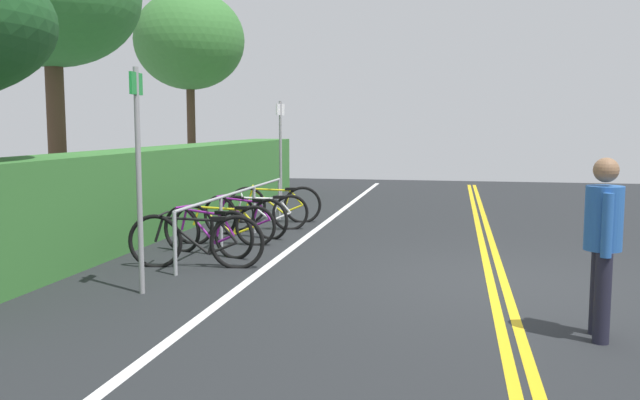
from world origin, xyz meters
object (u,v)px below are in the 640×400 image
at_px(bicycle_0, 196,241).
at_px(sign_post_far, 281,146).
at_px(sign_post_near, 138,160).
at_px(bicycle_5, 275,205).
at_px(bicycle_1, 207,232).
at_px(pedestrian, 603,236).
at_px(bike_rack, 239,203).
at_px(bicycle_3, 245,217).
at_px(tree_far_right, 189,41).
at_px(bicycle_4, 264,213).
at_px(bicycle_2, 225,225).

bearing_deg(bicycle_0, sign_post_far, 3.48).
bearing_deg(sign_post_near, bicycle_0, -3.40).
bearing_deg(sign_post_near, bicycle_5, -0.33).
height_order(bicycle_1, pedestrian, pedestrian).
bearing_deg(pedestrian, sign_post_near, 81.61).
bearing_deg(bike_rack, bicycle_1, 175.64).
relative_size(bicycle_3, tree_far_right, 0.30).
bearing_deg(sign_post_far, sign_post_near, -177.88).
bearing_deg(sign_post_far, bike_rack, -175.88).
bearing_deg(bicycle_0, bicycle_4, 0.11).
distance_m(bicycle_5, sign_post_near, 5.73).
height_order(bicycle_2, tree_far_right, tree_far_right).
height_order(bicycle_1, bicycle_5, bicycle_5).
bearing_deg(tree_far_right, sign_post_far, -135.05).
bearing_deg(pedestrian, sign_post_far, 32.22).
bearing_deg(bicycle_2, sign_post_far, 2.04).
xyz_separation_m(bicycle_1, bicycle_5, (3.32, -0.12, 0.01)).
height_order(bicycle_0, bicycle_2, bicycle_0).
xyz_separation_m(bike_rack, pedestrian, (-4.18, -4.70, 0.29)).
relative_size(bicycle_4, sign_post_far, 0.65).
relative_size(bicycle_1, sign_post_far, 0.68).
distance_m(bicycle_3, bicycle_5, 1.68).
distance_m(bicycle_1, sign_post_far, 5.03).
height_order(bicycle_4, tree_far_right, tree_far_right).
height_order(bicycle_0, pedestrian, pedestrian).
relative_size(bicycle_2, tree_far_right, 0.30).
bearing_deg(bicycle_2, bicycle_1, -177.84).
xyz_separation_m(bicycle_4, pedestrian, (-5.36, -4.63, 0.60)).
distance_m(bicycle_1, tree_far_right, 9.83).
bearing_deg(pedestrian, bike_rack, 48.39).
xyz_separation_m(bicycle_2, sign_post_near, (-3.13, -0.12, 1.18)).
relative_size(bicycle_1, sign_post_near, 0.64).
xyz_separation_m(bicycle_5, pedestrian, (-6.31, -4.67, 0.57)).
xyz_separation_m(pedestrian, sign_post_far, (7.89, 4.97, 0.51)).
distance_m(bicycle_1, pedestrian, 5.68).
bearing_deg(bicycle_4, pedestrian, -139.20).
xyz_separation_m(bicycle_2, tree_far_right, (7.49, 3.56, 3.81)).
distance_m(bicycle_1, bicycle_4, 2.38).
relative_size(bicycle_3, sign_post_far, 0.70).
bearing_deg(bicycle_5, sign_post_far, 10.70).
distance_m(bicycle_0, bicycle_1, 0.89).
relative_size(bicycle_2, bicycle_5, 0.95).
distance_m(sign_post_far, tree_far_right, 5.54).
height_order(bike_rack, bicycle_2, bike_rack).
bearing_deg(bicycle_1, bicycle_0, -168.62).
bearing_deg(bicycle_4, bicycle_5, 2.79).
distance_m(bicycle_3, tree_far_right, 8.50).
xyz_separation_m(bicycle_4, bicycle_5, (0.95, 0.05, 0.03)).
distance_m(bicycle_2, tree_far_right, 9.13).
distance_m(bicycle_0, tree_far_right, 10.63).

